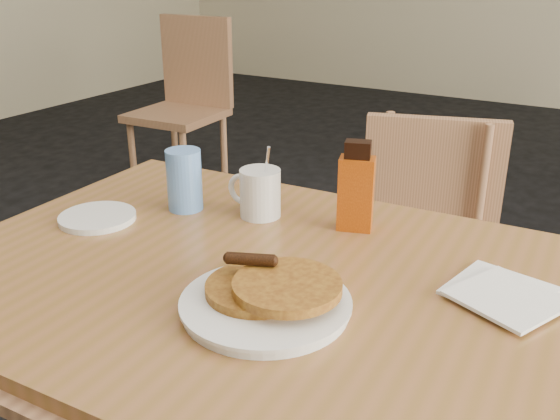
% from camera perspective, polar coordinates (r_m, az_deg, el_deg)
% --- Properties ---
extents(main_table, '(1.26, 0.88, 0.75)m').
position_cam_1_polar(main_table, '(1.05, 0.04, -8.09)').
color(main_table, '#905B33').
rests_on(main_table, floor).
extents(chair_main_far, '(0.47, 0.48, 0.84)m').
position_cam_1_polar(chair_main_far, '(1.77, 12.42, -3.16)').
color(chair_main_far, '#A4724D').
rests_on(chair_main_far, floor).
extents(chair_wall_extra, '(0.45, 0.45, 0.95)m').
position_cam_1_polar(chair_wall_extra, '(3.41, -8.53, 10.65)').
color(chair_wall_extra, '#A4724D').
rests_on(chair_wall_extra, floor).
extents(pancake_plate, '(0.26, 0.26, 0.07)m').
position_cam_1_polar(pancake_plate, '(0.94, -1.13, -8.04)').
color(pancake_plate, white).
rests_on(pancake_plate, main_table).
extents(coffee_mug, '(0.12, 0.08, 0.15)m').
position_cam_1_polar(coffee_mug, '(1.25, -1.93, 1.67)').
color(coffee_mug, white).
rests_on(coffee_mug, main_table).
extents(syrup_bottle, '(0.08, 0.06, 0.18)m').
position_cam_1_polar(syrup_bottle, '(1.19, 6.97, 1.90)').
color(syrup_bottle, maroon).
rests_on(syrup_bottle, main_table).
extents(napkin_stack, '(0.20, 0.21, 0.01)m').
position_cam_1_polar(napkin_stack, '(1.03, 19.78, -7.26)').
color(napkin_stack, white).
rests_on(napkin_stack, main_table).
extents(blue_tumbler, '(0.08, 0.08, 0.13)m').
position_cam_1_polar(blue_tumbler, '(1.29, -8.74, 2.74)').
color(blue_tumbler, '#6195E3').
rests_on(blue_tumbler, main_table).
extents(side_saucer, '(0.18, 0.18, 0.01)m').
position_cam_1_polar(side_saucer, '(1.29, -16.35, -0.66)').
color(side_saucer, white).
rests_on(side_saucer, main_table).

